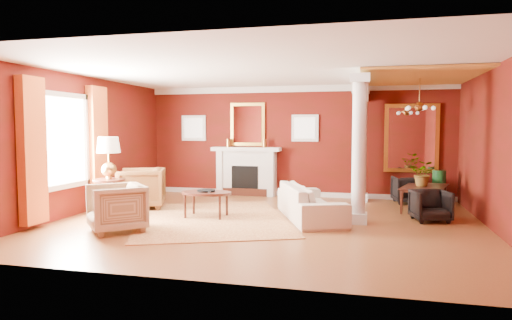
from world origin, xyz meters
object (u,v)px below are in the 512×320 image
(armchair_stripe, at_px, (116,206))
(side_table, at_px, (109,162))
(armchair_leopard, at_px, (141,186))
(coffee_table, at_px, (206,194))
(dining_table, at_px, (426,191))
(sofa, at_px, (311,196))

(armchair_stripe, xyz_separation_m, side_table, (-0.93, 1.29, 0.65))
(armchair_leopard, distance_m, coffee_table, 1.89)
(armchair_stripe, relative_size, side_table, 0.56)
(armchair_stripe, distance_m, dining_table, 6.45)
(coffee_table, height_order, dining_table, dining_table)
(sofa, distance_m, armchair_leopard, 3.85)
(sofa, distance_m, coffee_table, 2.09)
(dining_table, bearing_deg, sofa, 138.03)
(coffee_table, bearing_deg, armchair_leopard, 160.10)
(coffee_table, xyz_separation_m, dining_table, (4.38, 1.86, -0.05))
(side_table, bearing_deg, coffee_table, 8.18)
(armchair_stripe, bearing_deg, armchair_leopard, 155.00)
(armchair_leopard, height_order, armchair_stripe, armchair_leopard)
(sofa, height_order, armchair_stripe, armchair_stripe)
(side_table, relative_size, dining_table, 1.07)
(armchair_stripe, bearing_deg, side_table, 173.21)
(armchair_stripe, relative_size, coffee_table, 0.88)
(armchair_leopard, distance_m, dining_table, 6.28)
(sofa, xyz_separation_m, side_table, (-4.06, -0.64, 0.65))
(armchair_stripe, xyz_separation_m, dining_table, (5.46, 3.43, -0.04))
(armchair_leopard, bearing_deg, side_table, -34.10)
(coffee_table, height_order, side_table, side_table)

